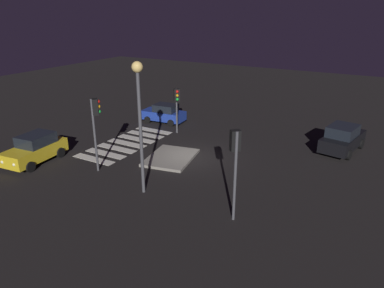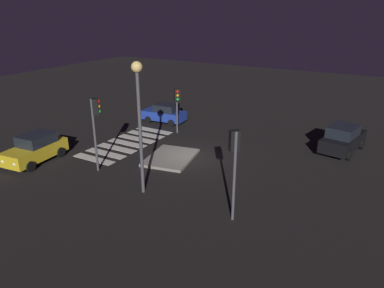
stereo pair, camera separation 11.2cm
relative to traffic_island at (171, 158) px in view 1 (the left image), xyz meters
name	(u,v)px [view 1 (the left image)]	position (x,y,z in m)	size (l,w,h in m)	color
ground_plane	(192,158)	(-0.83, 1.15, -0.09)	(80.00, 80.00, 0.00)	black
traffic_island	(171,158)	(0.00, 0.00, 0.00)	(4.22, 3.46, 0.18)	gray
car_black	(343,138)	(-7.10, 9.64, 0.85)	(4.60, 2.65, 1.91)	black
car_blue	(164,113)	(-6.64, -4.97, 0.72)	(1.99, 3.87, 1.64)	#1E389E
car_yellow	(35,149)	(4.72, -7.39, 0.81)	(4.33, 2.29, 1.83)	gold
traffic_light_south	(177,100)	(-4.70, -2.41, 2.65)	(0.53, 0.54, 3.62)	#47474C
traffic_light_east	(95,117)	(3.67, -2.83, 3.34)	(0.53, 0.54, 4.52)	#47474C
traffic_light_north	(235,153)	(4.62, 6.46, 3.26)	(0.54, 0.54, 4.41)	#47474C
street_lamp	(139,105)	(4.62, 1.21, 4.77)	(0.56, 0.56, 7.05)	#47474C
crosswalk_near	(127,143)	(-0.83, -4.42, -0.08)	(7.60, 3.20, 0.02)	silver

